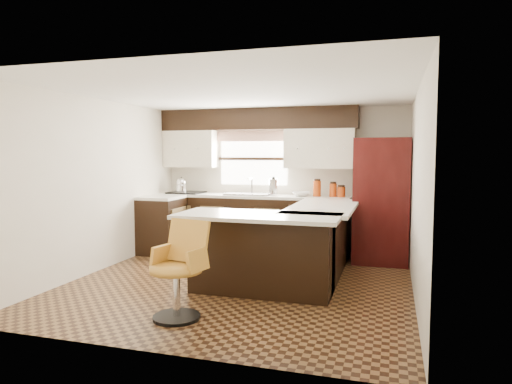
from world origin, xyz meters
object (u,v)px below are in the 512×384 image
(peninsula_long, at_px, (319,242))
(bar_chair, at_px, (176,271))
(refrigerator, at_px, (381,200))
(peninsula_return, at_px, (262,255))

(peninsula_long, relative_size, bar_chair, 2.01)
(peninsula_long, distance_m, refrigerator, 1.37)
(peninsula_return, height_order, refrigerator, refrigerator)
(peninsula_long, height_order, bar_chair, bar_chair)
(peninsula_return, height_order, bar_chair, bar_chair)
(bar_chair, bearing_deg, peninsula_long, 74.67)
(peninsula_long, relative_size, peninsula_return, 1.18)
(refrigerator, bearing_deg, peninsula_return, -123.15)
(peninsula_return, bearing_deg, bar_chair, -117.66)
(peninsula_return, relative_size, bar_chair, 1.70)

